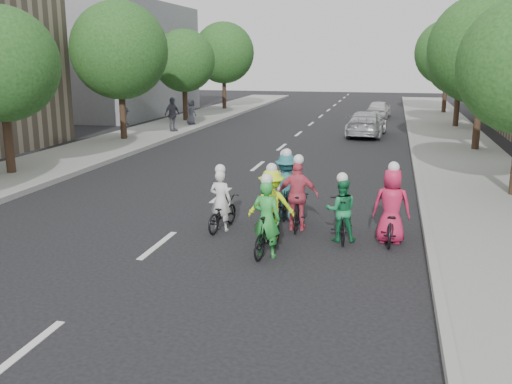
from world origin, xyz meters
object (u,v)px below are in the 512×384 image
(spectator_2, at_px, (191,112))
(cyclist_6, at_px, (285,191))
(cyclist_3, at_px, (298,202))
(follow_car_trail, at_px, (379,109))
(cyclist_2, at_px, (272,211))
(cyclist_7, at_px, (287,191))
(cyclist_5, at_px, (267,227))
(spectator_0, at_px, (125,122))
(follow_car_lead, at_px, (367,124))
(cyclist_0, at_px, (222,209))
(cyclist_1, at_px, (341,215))
(spectator_1, at_px, (172,114))
(cyclist_4, at_px, (391,214))

(spectator_2, bearing_deg, cyclist_6, -136.04)
(cyclist_3, bearing_deg, follow_car_trail, -94.57)
(cyclist_2, height_order, cyclist_7, cyclist_7)
(cyclist_3, distance_m, cyclist_5, 2.06)
(spectator_0, bearing_deg, follow_car_lead, -79.14)
(cyclist_3, relative_size, cyclist_7, 1.02)
(cyclist_7, distance_m, follow_car_lead, 16.92)
(cyclist_0, height_order, cyclist_3, cyclist_3)
(cyclist_6, relative_size, follow_car_trail, 0.54)
(cyclist_0, height_order, follow_car_trail, cyclist_0)
(cyclist_5, bearing_deg, cyclist_0, -38.10)
(cyclist_6, xyz_separation_m, spectator_2, (-9.28, 18.27, 0.30))
(cyclist_0, relative_size, cyclist_1, 0.96)
(follow_car_lead, bearing_deg, cyclist_3, 91.29)
(cyclist_1, xyz_separation_m, cyclist_6, (-1.72, 2.01, 0.02))
(spectator_2, bearing_deg, follow_car_trail, -36.09)
(cyclist_1, bearing_deg, cyclist_5, 34.51)
(cyclist_2, xyz_separation_m, spectator_1, (-9.30, 17.20, 0.42))
(cyclist_1, relative_size, cyclist_5, 0.95)
(spectator_1, bearing_deg, spectator_2, 24.40)
(cyclist_1, height_order, spectator_2, spectator_2)
(cyclist_2, relative_size, cyclist_3, 0.97)
(cyclist_0, xyz_separation_m, follow_car_lead, (2.68, 18.36, 0.14))
(cyclist_4, bearing_deg, cyclist_1, 9.11)
(cyclist_6, bearing_deg, cyclist_7, 119.14)
(cyclist_0, distance_m, follow_car_trail, 28.60)
(cyclist_4, xyz_separation_m, cyclist_7, (-2.74, 1.50, 0.06))
(cyclist_2, distance_m, spectator_1, 19.56)
(cyclist_1, distance_m, cyclist_5, 2.06)
(cyclist_3, distance_m, cyclist_7, 1.17)
(cyclist_5, bearing_deg, cyclist_3, -90.78)
(cyclist_1, bearing_deg, spectator_0, -59.01)
(cyclist_2, bearing_deg, cyclist_3, -132.95)
(spectator_1, bearing_deg, cyclist_1, -124.46)
(cyclist_4, distance_m, spectator_1, 20.70)
(spectator_1, bearing_deg, cyclist_3, -126.33)
(cyclist_1, distance_m, cyclist_3, 1.27)
(follow_car_lead, height_order, spectator_0, spectator_0)
(follow_car_lead, distance_m, spectator_2, 10.86)
(cyclist_0, distance_m, cyclist_1, 2.98)
(cyclist_4, relative_size, follow_car_lead, 0.41)
(cyclist_2, relative_size, cyclist_5, 1.01)
(cyclist_7, xyz_separation_m, spectator_0, (-10.81, 12.51, 0.19))
(cyclist_6, relative_size, spectator_1, 1.02)
(cyclist_5, height_order, spectator_0, cyclist_5)
(cyclist_4, distance_m, follow_car_trail, 28.48)
(spectator_2, bearing_deg, cyclist_0, -141.20)
(cyclist_0, xyz_separation_m, spectator_0, (-9.44, 14.00, 0.38))
(cyclist_0, relative_size, cyclist_5, 0.91)
(cyclist_3, relative_size, spectator_0, 1.24)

